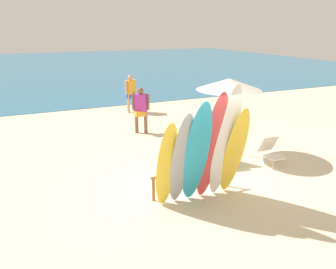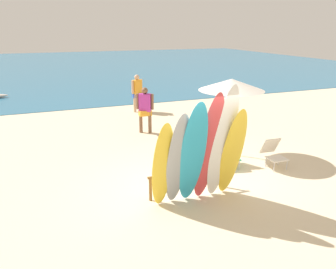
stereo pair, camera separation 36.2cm
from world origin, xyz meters
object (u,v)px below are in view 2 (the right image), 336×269
Objects in this scene: surfboard_grey_1 at (178,161)px; beach_chair_red at (228,151)px; surfboard_yellow_5 at (232,154)px; surfboard_rack at (188,176)px; beach_chair_blue at (273,152)px; surfboard_white_4 at (222,144)px; surfboard_teal_2 at (193,155)px; beachgoer_photographing at (145,107)px; surfboard_yellow_0 at (163,166)px; beach_umbrella at (232,85)px; beachgoer_strolling at (137,90)px; surfboard_red_3 at (208,149)px.

beach_chair_red is (2.26, 1.65, -0.69)m from surfboard_grey_1.
surfboard_grey_1 is at bearing -178.98° from surfboard_yellow_5.
surfboard_rack is 3.01m from beach_chair_blue.
surfboard_white_4 reaches higher than surfboard_yellow_5.
surfboard_white_4 is at bearing -150.64° from beach_chair_blue.
surfboard_teal_2 is 0.74m from surfboard_white_4.
surfboard_yellow_5 reaches higher than beachgoer_photographing.
beach_chair_red is (1.22, 1.69, -0.94)m from surfboard_white_4.
beach_chair_blue is at bearing 32.14° from surfboard_yellow_5.
surfboard_yellow_0 is 0.88× the size of beach_umbrella.
surfboard_grey_1 is at bearing -132.83° from beach_chair_red.
beachgoer_strolling is 0.73× the size of beach_umbrella.
surfboard_teal_2 is at bearing -178.39° from surfboard_red_3.
surfboard_red_3 is 1.16× the size of surfboard_yellow_5.
surfboard_yellow_0 is at bearing -137.25° from beach_chair_red.
surfboard_red_3 reaches higher than surfboard_yellow_0.
surfboard_yellow_5 is 1.34× the size of beachgoer_photographing.
beachgoer_strolling is 1.01× the size of beachgoer_photographing.
surfboard_rack is at bearing -164.81° from beach_chair_blue.
beach_umbrella is at bearing 40.69° from surfboard_rack.
surfboard_rack is at bearing 148.19° from surfboard_yellow_5.
surfboard_yellow_0 is 3.95m from beach_chair_blue.
surfboard_grey_1 is 3.69m from beach_chair_blue.
surfboard_grey_1 is 0.86× the size of surfboard_red_3.
surfboard_red_3 is 8.88m from beachgoer_strolling.
beachgoer_strolling is (0.34, 8.82, -0.12)m from surfboard_yellow_5.
surfboard_red_3 reaches higher than beach_chair_blue.
beachgoer_strolling reaches higher than beach_chair_red.
beachgoer_strolling is 7.18m from beach_chair_red.
beachgoer_strolling reaches higher than surfboard_rack.
surfboard_white_4 reaches higher than surfboard_grey_1.
beachgoer_strolling is at bearing 106.01° from beach_chair_blue.
surfboard_yellow_5 is (0.99, 0.05, -0.13)m from surfboard_teal_2.
surfboard_rack is 5.02m from beachgoer_photographing.
beach_umbrella is at bearing 44.98° from surfboard_red_3.
beachgoer_photographing is at bearing 88.26° from surfboard_teal_2.
surfboard_red_3 is 0.34m from surfboard_white_4.
beach_chair_red is at bearing 63.23° from surfboard_yellow_5.
surfboard_yellow_5 is at bearing -108.56° from beach_chair_red.
surfboard_grey_1 is 2.88m from beach_chair_red.
surfboard_grey_1 is 0.34m from surfboard_teal_2.
surfboard_yellow_0 is at bearing 169.85° from surfboard_white_4.
surfboard_yellow_5 reaches higher than beach_chair_red.
surfboard_yellow_5 is (1.30, -0.04, -0.01)m from surfboard_grey_1.
beach_chair_red is at bearing -121.00° from beach_umbrella.
surfboard_red_3 is 1.13× the size of beach_umbrella.
surfboard_white_4 is (1.03, -0.04, 0.25)m from surfboard_grey_1.
beach_chair_blue is at bearing -60.48° from beach_umbrella.
surfboard_teal_2 reaches higher than surfboard_yellow_0.
beach_chair_blue is at bearing -11.49° from beach_chair_red.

